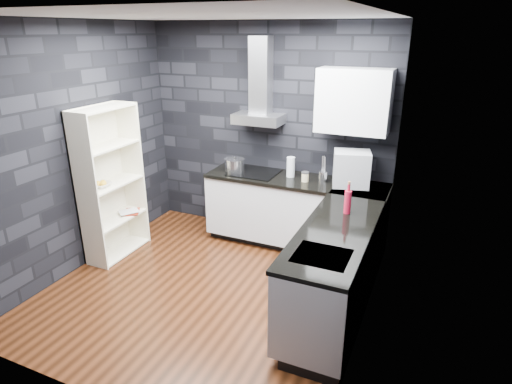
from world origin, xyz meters
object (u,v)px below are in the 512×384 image
Objects in this scene: appliance_garage at (351,169)px; fruit_bowl at (101,185)px; utensil_crock at (323,177)px; pot at (235,165)px; storage_jar at (305,177)px; glass_vase at (291,167)px; red_bottle at (348,202)px; bookshelf at (111,184)px.

fruit_bowl is (-2.59, -1.15, -0.19)m from appliance_garage.
appliance_garage reaches higher than utensil_crock.
pot is 1.82× the size of utensil_crock.
pot is at bearing 165.64° from appliance_garage.
storage_jar is (0.93, 0.01, -0.03)m from pot.
glass_vase is 1.06× the size of red_bottle.
utensil_crock is at bearing 33.51° from bookshelf.
utensil_crock is 0.07× the size of bookshelf.
utensil_crock is 2.49m from bookshelf.
glass_vase is at bearing 155.88° from storage_jar.
red_bottle is (0.13, -0.74, -0.11)m from appliance_garage.
pot is at bearing 49.88° from bookshelf.
bookshelf reaches higher than red_bottle.
storage_jar is 0.21m from utensil_crock.
glass_vase is at bearing 158.25° from appliance_garage.
bookshelf is 0.15m from fruit_bowl.
pot is 1.60m from fruit_bowl.
utensil_crock is (0.42, -0.04, -0.06)m from glass_vase.
appliance_garage is (0.33, -0.05, 0.16)m from utensil_crock.
appliance_garage is 1.71× the size of red_bottle.
utensil_crock is at bearing 120.50° from red_bottle.
storage_jar is at bearing 165.80° from appliance_garage.
appliance_garage is 2.84m from fruit_bowl.
bookshelf is at bearing -154.10° from storage_jar.
utensil_crock is 0.91m from red_bottle.
appliance_garage is 0.76m from red_bottle.
red_bottle is at bearing 14.06° from bookshelf.
bookshelf reaches higher than fruit_bowl.
appliance_garage is at bearing 99.94° from red_bottle.
pot is at bearing 45.41° from fruit_bowl.
appliance_garage is at bearing 0.42° from pot.
glass_vase reaches higher than pot.
glass_vase is 2.14m from bookshelf.
storage_jar is at bearing 132.16° from red_bottle.
red_bottle is 0.13× the size of bookshelf.
pot is 0.93m from storage_jar.
bookshelf is (-2.59, -1.00, -0.22)m from appliance_garage.
bookshelf is at bearing -149.21° from glass_vase.
glass_vase is 0.62× the size of appliance_garage.
utensil_crock is (1.13, 0.06, -0.02)m from pot.
storage_jar is 0.77× the size of utensil_crock.
pot reaches higher than utensil_crock.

